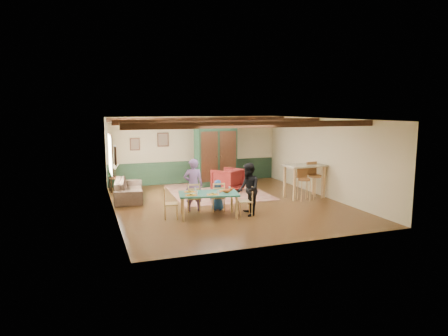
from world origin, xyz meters
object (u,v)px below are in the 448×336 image
object	(u,v)px
dining_chair_end_right	(245,200)
end_table	(116,185)
armchair	(227,180)
dining_table	(209,205)
counter_table	(304,181)
dining_chair_end_left	(171,203)
bar_stool_right	(315,180)
dining_chair_far_right	(218,196)
bar_stool_left	(304,184)
armoire	(216,154)
person_child	(218,195)
cat	(227,190)
table_lamp	(115,171)
person_woman	(248,189)
dining_chair_far_left	(194,197)
person_man	(193,185)
sofa	(129,189)

from	to	relation	value
dining_chair_end_right	end_table	bearing A→B (deg)	-134.82
dining_chair_end_right	armchair	size ratio (longest dim) A/B	0.93
dining_table	counter_table	xyz separation A→B (m)	(3.81, 1.27, 0.23)
dining_chair_end_left	bar_stool_right	world-z (taller)	bar_stool_right
dining_chair_far_right	bar_stool_left	distance (m)	3.13
dining_chair_end_right	armoire	distance (m)	4.65
person_child	cat	size ratio (longest dim) A/B	2.79
armchair	end_table	distance (m)	4.10
dining_table	table_lamp	distance (m)	4.97
dining_chair_end_left	armchair	world-z (taller)	dining_chair_end_left
person_child	table_lamp	distance (m)	4.65
dining_chair_far_right	bar_stool_right	world-z (taller)	bar_stool_right
table_lamp	armchair	bearing A→B (deg)	-18.77
counter_table	bar_stool_left	size ratio (longest dim) A/B	1.20
person_woman	cat	size ratio (longest dim) A/B	4.58
dining_chair_far_left	table_lamp	size ratio (longest dim) A/B	1.81
person_man	sofa	world-z (taller)	person_man
cat	table_lamp	world-z (taller)	table_lamp
sofa	bar_stool_right	bearing A→B (deg)	-101.59
dining_chair_end_left	end_table	size ratio (longest dim) A/B	1.66
dining_table	person_child	bearing A→B (deg)	53.04
dining_chair_far_right	dining_chair_end_left	distance (m)	1.55
sofa	bar_stool_right	xyz separation A→B (m)	(5.94, -2.01, 0.28)
person_man	person_woman	bearing A→B (deg)	154.13
person_child	counter_table	size ratio (longest dim) A/B	0.67
dining_chair_end_right	cat	bearing A→B (deg)	-80.54
dining_chair_end_right	sofa	world-z (taller)	dining_chair_end_right
sofa	table_lamp	world-z (taller)	table_lamp
armoire	sofa	distance (m)	3.84
person_woman	bar_stool_left	xyz separation A→B (m)	(2.46, 1.11, -0.18)
dining_chair_end_left	sofa	size ratio (longest dim) A/B	0.38
person_woman	cat	bearing A→B (deg)	-81.87
person_child	bar_stool_right	bearing A→B (deg)	-163.19
person_man	table_lamp	size ratio (longest dim) A/B	3.29
end_table	cat	bearing A→B (deg)	-60.05
dining_table	counter_table	world-z (taller)	counter_table
dining_table	person_woman	size ratio (longest dim) A/B	1.09
armoire	armchair	size ratio (longest dim) A/B	2.67
dining_table	table_lamp	bearing A→B (deg)	116.21
cat	bar_stool_left	bearing A→B (deg)	29.62
dining_table	cat	world-z (taller)	cat
dining_chair_end_left	armoire	size ratio (longest dim) A/B	0.35
dining_chair_far_right	bar_stool_left	world-z (taller)	bar_stool_left
end_table	bar_stool_left	xyz separation A→B (m)	(5.77, -3.54, 0.31)
table_lamp	person_child	bearing A→B (deg)	-54.79
dining_chair_end_left	bar_stool_left	distance (m)	4.67
person_child	armoire	world-z (taller)	armoire
person_woman	cat	xyz separation A→B (m)	(-0.64, 0.03, 0.01)
person_man	person_woman	distance (m)	1.67
person_child	dining_chair_end_left	bearing A→B (deg)	27.30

